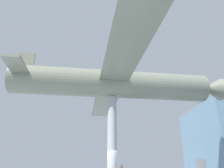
{
  "coord_description": "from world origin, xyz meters",
  "views": [
    {
      "loc": [
        13.75,
        -0.72,
        1.45
      ],
      "look_at": [
        0.0,
        0.0,
        6.83
      ],
      "focal_mm": 35.0,
      "sensor_mm": 36.0,
      "label": 1
    }
  ],
  "objects": [
    {
      "name": "support_pylon_central",
      "position": [
        0.0,
        0.0,
        2.94
      ],
      "size": [
        0.59,
        0.59,
        5.89
      ],
      "color": "#999EA3",
      "rests_on": "ground_plane"
    },
    {
      "name": "suspended_airplane",
      "position": [
        -0.03,
        0.31,
        6.83
      ],
      "size": [
        18.8,
        14.94,
        2.85
      ],
      "rotation": [
        0.0,
        0.0,
        0.09
      ],
      "color": "slate",
      "rests_on": "support_pylon_central"
    }
  ]
}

